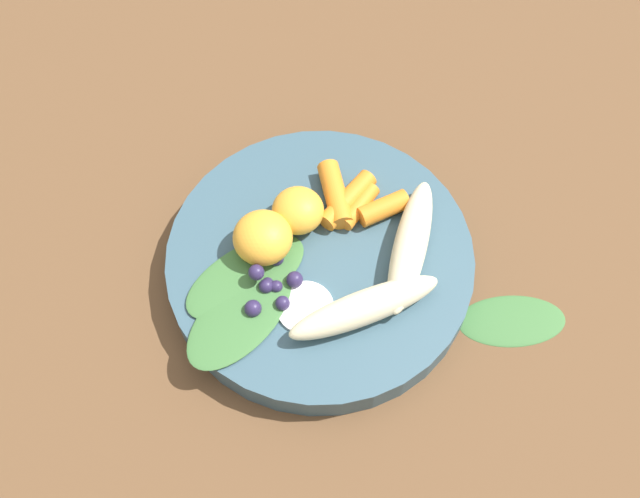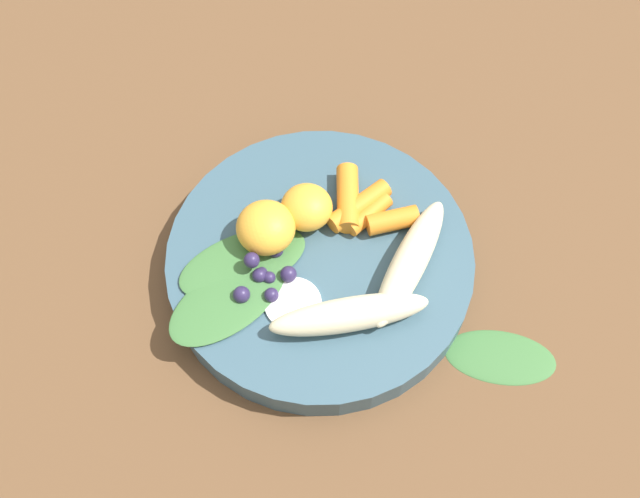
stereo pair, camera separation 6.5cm
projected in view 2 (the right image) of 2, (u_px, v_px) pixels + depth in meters
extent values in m
plane|color=brown|center=(320.00, 270.00, 0.69)|extent=(2.40, 2.40, 0.00)
cylinder|color=#385666|center=(320.00, 263.00, 0.67)|extent=(0.27, 0.27, 0.03)
ellipsoid|color=beige|center=(410.00, 262.00, 0.64)|extent=(0.13, 0.08, 0.03)
ellipsoid|color=beige|center=(349.00, 314.00, 0.62)|extent=(0.13, 0.09, 0.03)
ellipsoid|color=#F4A833|center=(266.00, 228.00, 0.65)|extent=(0.05, 0.05, 0.04)
ellipsoid|color=#F4A833|center=(307.00, 207.00, 0.66)|extent=(0.05, 0.05, 0.03)
cylinder|color=orange|center=(392.00, 220.00, 0.67)|extent=(0.05, 0.04, 0.02)
cylinder|color=orange|center=(367.00, 212.00, 0.67)|extent=(0.05, 0.02, 0.01)
cylinder|color=orange|center=(359.00, 206.00, 0.67)|extent=(0.06, 0.02, 0.02)
cylinder|color=orange|center=(348.00, 198.00, 0.68)|extent=(0.06, 0.06, 0.02)
sphere|color=#2D234C|center=(260.00, 275.00, 0.64)|extent=(0.01, 0.01, 0.01)
sphere|color=#2D234C|center=(262.00, 273.00, 0.65)|extent=(0.01, 0.01, 0.01)
sphere|color=#2D234C|center=(271.00, 295.00, 0.63)|extent=(0.01, 0.01, 0.01)
sphere|color=#2D234C|center=(242.00, 295.00, 0.63)|extent=(0.01, 0.01, 0.01)
sphere|color=#2D234C|center=(276.00, 250.00, 0.65)|extent=(0.01, 0.01, 0.01)
sphere|color=#2D234C|center=(268.00, 277.00, 0.64)|extent=(0.01, 0.01, 0.01)
sphere|color=#2D234C|center=(270.00, 278.00, 0.64)|extent=(0.01, 0.01, 0.01)
sphere|color=#2D234C|center=(291.00, 277.00, 0.64)|extent=(0.01, 0.01, 0.01)
sphere|color=#2D234C|center=(252.00, 260.00, 0.64)|extent=(0.01, 0.01, 0.01)
sphere|color=#2D234C|center=(273.00, 245.00, 0.64)|extent=(0.01, 0.01, 0.01)
cylinder|color=white|center=(293.00, 303.00, 0.64)|extent=(0.05, 0.05, 0.00)
ellipsoid|color=#3D7038|center=(243.00, 262.00, 0.65)|extent=(0.13, 0.09, 0.01)
ellipsoid|color=#3D7038|center=(229.00, 298.00, 0.64)|extent=(0.12, 0.06, 0.01)
ellipsoid|color=#3D7038|center=(501.00, 356.00, 0.65)|extent=(0.10, 0.10, 0.01)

